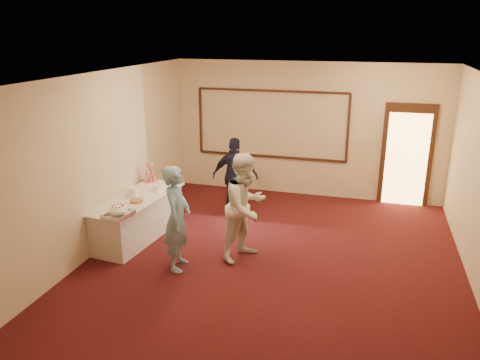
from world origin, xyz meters
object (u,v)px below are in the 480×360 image
at_px(cupcake_stand, 150,174).
at_px(plate_stack_a, 133,192).
at_px(plate_stack_b, 157,188).
at_px(tart, 136,201).
at_px(pavlova_tray, 118,212).
at_px(buffet_table, 138,217).
at_px(man, 177,218).
at_px(woman, 246,207).
at_px(guest, 235,176).

bearing_deg(cupcake_stand, plate_stack_a, -83.58).
xyz_separation_m(plate_stack_a, plate_stack_b, (0.30, 0.35, -0.02)).
relative_size(cupcake_stand, tart, 1.56).
xyz_separation_m(pavlova_tray, plate_stack_a, (-0.23, 0.92, 0.01)).
relative_size(pavlova_tray, plate_stack_a, 2.58).
height_order(buffet_table, tart, tart).
bearing_deg(plate_stack_b, man, -52.94).
height_order(plate_stack_b, tart, plate_stack_b).
distance_m(cupcake_stand, woman, 2.56).
bearing_deg(cupcake_stand, man, -53.31).
bearing_deg(man, pavlova_tray, 82.66).
bearing_deg(pavlova_tray, woman, 18.55).
xyz_separation_m(plate_stack_b, guest, (1.16, 1.22, -0.04)).
distance_m(man, guest, 2.48).
height_order(pavlova_tray, plate_stack_a, pavlova_tray).
bearing_deg(man, woman, -64.25).
bearing_deg(cupcake_stand, woman, -27.15).
height_order(plate_stack_a, guest, guest).
distance_m(buffet_table, pavlova_tray, 1.01).
bearing_deg(woman, plate_stack_a, 109.07).
distance_m(plate_stack_b, man, 1.56).
bearing_deg(pavlova_tray, tart, 92.30).
relative_size(pavlova_tray, cupcake_stand, 1.31).
relative_size(plate_stack_b, man, 0.10).
relative_size(buffet_table, pavlova_tray, 4.03).
bearing_deg(woman, plate_stack_b, 97.98).
bearing_deg(plate_stack_b, tart, -99.30).
height_order(cupcake_stand, man, man).
bearing_deg(buffet_table, plate_stack_a, 153.65).
distance_m(pavlova_tray, guest, 2.78).
bearing_deg(woman, tart, 115.86).
xyz_separation_m(pavlova_tray, cupcake_stand, (-0.33, 1.82, 0.07)).
relative_size(pavlova_tray, man, 0.32).
bearing_deg(buffet_table, cupcake_stand, 100.75).
height_order(cupcake_stand, woman, woman).
xyz_separation_m(buffet_table, man, (1.17, -0.86, 0.46)).
bearing_deg(plate_stack_a, plate_stack_b, 48.97).
relative_size(plate_stack_b, tart, 0.64).
relative_size(man, woman, 0.95).
height_order(buffet_table, woman, woman).
xyz_separation_m(cupcake_stand, man, (1.35, -1.81, -0.07)).
xyz_separation_m(tart, guest, (1.26, 1.83, 0.00)).
distance_m(cupcake_stand, guest, 1.70).
bearing_deg(tart, guest, 55.45).
height_order(pavlova_tray, cupcake_stand, cupcake_stand).
bearing_deg(guest, cupcake_stand, 16.27).
bearing_deg(guest, man, 78.13).
xyz_separation_m(plate_stack_a, woman, (2.18, -0.27, 0.04)).
bearing_deg(cupcake_stand, buffet_table, -79.25).
xyz_separation_m(pavlova_tray, woman, (1.95, 0.65, 0.05)).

